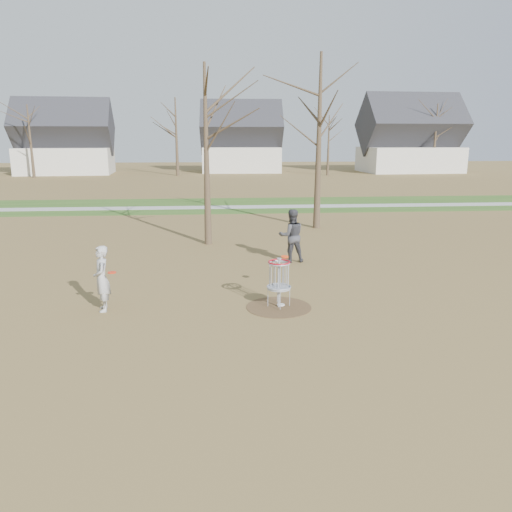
# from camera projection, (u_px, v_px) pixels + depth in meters

# --- Properties ---
(ground) EXTENTS (160.00, 160.00, 0.00)m
(ground) POSITION_uv_depth(u_px,v_px,m) (279.00, 307.00, 13.70)
(ground) COLOR brown
(ground) RESTS_ON ground
(green_band) EXTENTS (160.00, 8.00, 0.01)m
(green_band) POSITION_uv_depth(u_px,v_px,m) (239.00, 205.00, 34.05)
(green_band) COLOR #2D5119
(green_band) RESTS_ON ground
(footpath) EXTENTS (160.00, 1.50, 0.01)m
(footpath) POSITION_uv_depth(u_px,v_px,m) (240.00, 207.00, 33.08)
(footpath) COLOR #9E9E99
(footpath) RESTS_ON green_band
(dirt_circle) EXTENTS (1.80, 1.80, 0.01)m
(dirt_circle) POSITION_uv_depth(u_px,v_px,m) (279.00, 307.00, 13.70)
(dirt_circle) COLOR #47331E
(dirt_circle) RESTS_ON ground
(player_standing) EXTENTS (0.57, 0.73, 1.78)m
(player_standing) POSITION_uv_depth(u_px,v_px,m) (102.00, 279.00, 13.25)
(player_standing) COLOR #AEAEAE
(player_standing) RESTS_ON ground
(player_throwing) EXTENTS (1.03, 0.83, 1.98)m
(player_throwing) POSITION_uv_depth(u_px,v_px,m) (291.00, 236.00, 18.46)
(player_throwing) COLOR #393A3F
(player_throwing) RESTS_ON ground
(disc_grounded) EXTENTS (0.22, 0.22, 0.02)m
(disc_grounded) POSITION_uv_depth(u_px,v_px,m) (281.00, 305.00, 13.84)
(disc_grounded) COLOR white
(disc_grounded) RESTS_ON dirt_circle
(discs_in_play) EXTENTS (4.97, 1.69, 0.07)m
(discs_in_play) POSITION_uv_depth(u_px,v_px,m) (208.00, 264.00, 13.92)
(discs_in_play) COLOR #FB3F0D
(discs_in_play) RESTS_ON ground
(disc_golf_basket) EXTENTS (0.64, 0.64, 1.35)m
(disc_golf_basket) POSITION_uv_depth(u_px,v_px,m) (279.00, 275.00, 13.49)
(disc_golf_basket) COLOR #9EA3AD
(disc_golf_basket) RESTS_ON ground
(bare_trees) EXTENTS (52.62, 44.98, 9.00)m
(bare_trees) POSITION_uv_depth(u_px,v_px,m) (250.00, 128.00, 47.27)
(bare_trees) COLOR #382B1E
(bare_trees) RESTS_ON ground
(houses_row) EXTENTS (56.51, 10.01, 7.26)m
(houses_row) POSITION_uv_depth(u_px,v_px,m) (260.00, 145.00, 64.16)
(houses_row) COLOR silver
(houses_row) RESTS_ON ground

